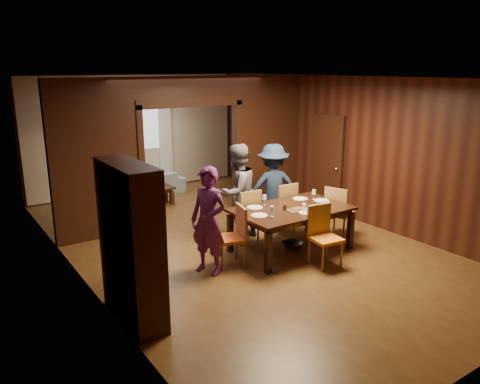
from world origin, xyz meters
TOP-DOWN VIEW (x-y plane):
  - floor at (0.00, 0.00)m, footprint 9.00×9.00m
  - ceiling at (0.00, 0.00)m, footprint 5.50×9.00m
  - room_walls at (0.00, 1.89)m, footprint 5.52×9.01m
  - person_purple at (-1.06, -0.84)m, footprint 0.61×0.71m
  - person_grey at (0.12, 0.13)m, footprint 1.00×0.87m
  - person_navy at (0.97, 0.18)m, footprint 1.24×0.99m
  - sofa at (-0.10, 3.85)m, footprint 1.92×0.81m
  - serving_bowl at (0.67, -0.79)m, footprint 0.36×0.36m
  - dining_table at (0.56, -0.86)m, footprint 1.96×1.22m
  - coffee_table at (-0.20, 3.00)m, footprint 0.80×0.50m
  - chair_left at (-0.66, -0.80)m, footprint 0.54×0.54m
  - chair_right at (1.75, -0.85)m, footprint 0.56×0.56m
  - chair_far_l at (0.18, -0.02)m, footprint 0.45×0.45m
  - chair_far_r at (1.04, -0.02)m, footprint 0.46×0.46m
  - chair_near at (0.58, -1.68)m, footprint 0.49×0.49m
  - hutch at (-2.53, -1.50)m, footprint 0.40×1.20m
  - door_right at (2.70, 0.50)m, footprint 0.06×0.90m
  - window_far at (0.00, 4.44)m, footprint 1.20×0.03m
  - curtain_left at (-0.75, 4.40)m, footprint 0.35×0.06m
  - curtain_right at (0.75, 4.40)m, footprint 0.35×0.06m
  - plate_left at (-0.15, -0.90)m, footprint 0.27×0.27m
  - plate_far_l at (0.06, -0.50)m, footprint 0.27×0.27m
  - plate_far_r at (1.05, -0.52)m, footprint 0.27×0.27m
  - plate_right at (1.29, -0.83)m, footprint 0.27×0.27m
  - plate_near at (0.59, -1.22)m, footprint 0.27×0.27m
  - platter_a at (0.55, -1.01)m, footprint 0.30×0.20m
  - platter_b at (0.86, -1.09)m, footprint 0.30×0.20m
  - wineglass_left at (-0.02, -1.06)m, footprint 0.08×0.08m
  - wineglass_far at (0.29, -0.46)m, footprint 0.08×0.08m
  - wineglass_right at (1.24, -0.68)m, footprint 0.08×0.08m
  - tumbler at (0.59, -1.14)m, footprint 0.07×0.07m
  - condiment_jar at (0.40, -0.88)m, footprint 0.08×0.08m

SIDE VIEW (x-z plane):
  - floor at x=0.00m, z-range 0.00..0.00m
  - coffee_table at x=-0.20m, z-range 0.00..0.40m
  - sofa at x=-0.10m, z-range 0.00..0.55m
  - dining_table at x=0.56m, z-range 0.00..0.76m
  - chair_left at x=-0.66m, z-range 0.00..0.97m
  - chair_right at x=1.75m, z-range 0.00..0.97m
  - chair_far_l at x=0.18m, z-range 0.00..0.97m
  - chair_far_r at x=1.04m, z-range 0.00..0.97m
  - chair_near at x=0.58m, z-range 0.00..0.97m
  - plate_left at x=-0.15m, z-range 0.76..0.77m
  - plate_far_l at x=0.06m, z-range 0.76..0.77m
  - plate_far_r at x=1.05m, z-range 0.76..0.77m
  - plate_right at x=1.29m, z-range 0.76..0.77m
  - plate_near at x=0.59m, z-range 0.76..0.77m
  - platter_a at x=0.55m, z-range 0.76..0.80m
  - platter_b at x=0.86m, z-range 0.76..0.80m
  - serving_bowl at x=0.67m, z-range 0.76..0.85m
  - condiment_jar at x=0.40m, z-range 0.76..0.87m
  - tumbler at x=0.59m, z-range 0.76..0.90m
  - person_purple at x=-1.06m, z-range 0.00..1.66m
  - person_navy at x=0.97m, z-range 0.00..1.67m
  - wineglass_left at x=-0.02m, z-range 0.76..0.94m
  - wineglass_far at x=0.29m, z-range 0.76..0.94m
  - wineglass_right at x=1.24m, z-range 0.76..0.94m
  - person_grey at x=0.12m, z-range 0.00..1.76m
  - hutch at x=-2.53m, z-range 0.00..2.00m
  - door_right at x=2.70m, z-range 0.00..2.10m
  - curtain_left at x=-0.75m, z-range 0.05..2.45m
  - curtain_right at x=0.75m, z-range 0.05..2.45m
  - room_walls at x=0.00m, z-range 0.06..2.96m
  - window_far at x=0.00m, z-range 1.05..2.35m
  - ceiling at x=0.00m, z-range 2.89..2.91m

